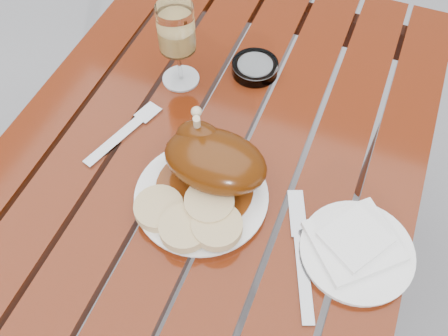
{
  "coord_description": "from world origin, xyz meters",
  "views": [
    {
      "loc": [
        0.24,
        -0.53,
        1.52
      ],
      "look_at": [
        0.05,
        -0.05,
        0.78
      ],
      "focal_mm": 40.0,
      "sensor_mm": 36.0,
      "label": 1
    }
  ],
  "objects_px": {
    "dinner_plate": "(201,197)",
    "wine_glass": "(178,46)",
    "table": "(213,239)",
    "ashtray": "(255,68)",
    "side_plate": "(357,252)"
  },
  "relations": [
    {
      "from": "table",
      "to": "dinner_plate",
      "type": "distance_m",
      "value": 0.4
    },
    {
      "from": "side_plate",
      "to": "dinner_plate",
      "type": "bearing_deg",
      "value": 179.28
    },
    {
      "from": "dinner_plate",
      "to": "wine_glass",
      "type": "height_order",
      "value": "wine_glass"
    },
    {
      "from": "dinner_plate",
      "to": "wine_glass",
      "type": "xyz_separation_m",
      "value": [
        -0.16,
        0.26,
        0.09
      ]
    },
    {
      "from": "dinner_plate",
      "to": "ashtray",
      "type": "xyz_separation_m",
      "value": [
        -0.02,
        0.34,
        0.0
      ]
    },
    {
      "from": "ashtray",
      "to": "side_plate",
      "type": "bearing_deg",
      "value": -48.76
    },
    {
      "from": "table",
      "to": "dinner_plate",
      "type": "relative_size",
      "value": 4.98
    },
    {
      "from": "table",
      "to": "ashtray",
      "type": "relative_size",
      "value": 11.85
    },
    {
      "from": "wine_glass",
      "to": "side_plate",
      "type": "height_order",
      "value": "wine_glass"
    },
    {
      "from": "wine_glass",
      "to": "dinner_plate",
      "type": "bearing_deg",
      "value": -58.65
    },
    {
      "from": "ashtray",
      "to": "wine_glass",
      "type": "bearing_deg",
      "value": -150.38
    },
    {
      "from": "dinner_plate",
      "to": "wine_glass",
      "type": "bearing_deg",
      "value": 121.35
    },
    {
      "from": "wine_glass",
      "to": "side_plate",
      "type": "bearing_deg",
      "value": -30.95
    },
    {
      "from": "table",
      "to": "dinner_plate",
      "type": "xyz_separation_m",
      "value": [
        0.03,
        -0.11,
        0.38
      ]
    },
    {
      "from": "table",
      "to": "wine_glass",
      "type": "distance_m",
      "value": 0.51
    }
  ]
}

